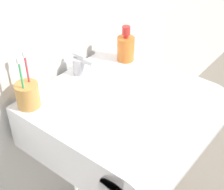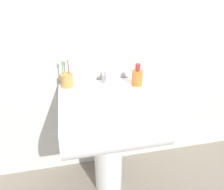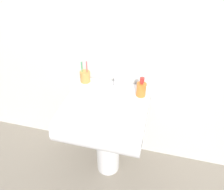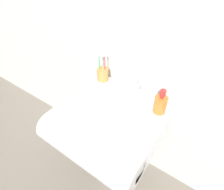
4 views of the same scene
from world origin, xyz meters
name	(u,v)px [view 2 (image 2 of 4)]	position (x,y,z in m)	size (l,w,h in m)	color
ground_plane	(109,185)	(0.00, 0.00, 0.00)	(6.00, 6.00, 0.00)	gray
wall_back	(98,15)	(0.00, 0.30, 1.20)	(5.00, 0.05, 2.40)	silver
sink_pedestal	(108,156)	(0.00, 0.00, 0.30)	(0.20, 0.20, 0.59)	white
sink_basin	(110,115)	(0.00, -0.07, 0.68)	(0.58, 0.59, 0.18)	white
faucet	(106,78)	(0.03, 0.19, 0.81)	(0.05, 0.10, 0.08)	silver
toothbrush_cup	(67,80)	(-0.23, 0.20, 0.82)	(0.08, 0.08, 0.20)	#D19347
soap_bottle	(137,77)	(0.22, 0.12, 0.83)	(0.07, 0.07, 0.15)	orange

